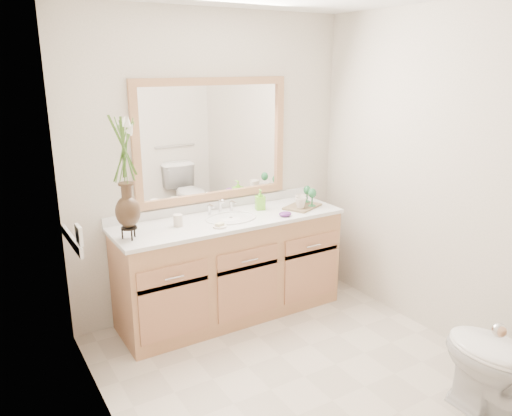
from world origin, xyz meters
TOP-DOWN VIEW (x-y plane):
  - floor at (0.00, 0.00)m, footprint 2.60×2.60m
  - wall_back at (0.00, 1.30)m, footprint 2.40×0.02m
  - wall_left at (-1.20, 0.00)m, footprint 0.02×2.60m
  - wall_right at (1.20, 0.00)m, footprint 0.02×2.60m
  - vanity at (0.00, 1.01)m, footprint 1.80×0.55m
  - counter at (0.00, 1.01)m, footprint 1.84×0.57m
  - sink at (0.00, 1.00)m, footprint 0.38×0.34m
  - mirror at (0.00, 1.28)m, footprint 1.32×0.04m
  - switch_plate at (-1.19, 0.76)m, footprint 0.02×0.12m
  - door at (-0.30, -1.29)m, footprint 0.80×0.03m
  - toilet at (0.70, -0.92)m, footprint 0.42×0.75m
  - flower_vase at (-0.82, 0.95)m, footprint 0.20×0.20m
  - tumbler at (-0.43, 1.03)m, footprint 0.07×0.07m
  - soap_dish at (-0.18, 0.85)m, footprint 0.10×0.10m
  - soap_bottle at (0.33, 1.09)m, footprint 0.09×0.09m
  - purple_dish at (0.39, 0.82)m, footprint 0.13×0.12m
  - tray at (0.66, 0.96)m, footprint 0.37×0.32m
  - mug_left at (0.60, 0.91)m, footprint 0.12×0.11m
  - mug_right at (0.67, 1.00)m, footprint 0.10×0.10m
  - goblet_front at (0.72, 0.91)m, footprint 0.07×0.07m
  - goblet_back at (0.76, 1.03)m, footprint 0.06×0.06m

SIDE VIEW (x-z plane):
  - floor at x=0.00m, z-range 0.00..0.00m
  - toilet at x=0.70m, z-range 0.00..0.74m
  - vanity at x=0.00m, z-range 0.00..0.80m
  - sink at x=0.00m, z-range 0.66..0.89m
  - counter at x=0.00m, z-range 0.80..0.83m
  - tray at x=0.66m, z-range 0.83..0.85m
  - soap_dish at x=-0.18m, z-range 0.82..0.86m
  - purple_dish at x=0.39m, z-range 0.83..0.87m
  - tumbler at x=-0.43m, z-range 0.83..0.92m
  - mug_right at x=0.67m, z-range 0.85..0.94m
  - mug_left at x=0.60m, z-range 0.85..0.94m
  - soap_bottle at x=0.33m, z-range 0.83..0.98m
  - goblet_back at x=0.76m, z-range 0.87..1.01m
  - goblet_front at x=0.72m, z-range 0.87..1.02m
  - switch_plate at x=-1.19m, z-range 0.92..1.04m
  - door at x=-0.30m, z-range 0.00..2.00m
  - wall_back at x=0.00m, z-range 0.00..2.40m
  - wall_left at x=-1.20m, z-range 0.00..2.40m
  - wall_right at x=1.20m, z-range 0.00..2.40m
  - flower_vase at x=-0.82m, z-range 0.98..1.80m
  - mirror at x=0.00m, z-range 0.92..1.89m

